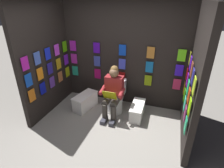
{
  "coord_description": "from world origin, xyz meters",
  "views": [
    {
      "loc": [
        -1.12,
        2.37,
        2.53
      ],
      "look_at": [
        0.01,
        -0.94,
        0.85
      ],
      "focal_mm": 29.15,
      "sensor_mm": 36.0,
      "label": 1
    }
  ],
  "objects_px": {
    "toilet": "(116,98)",
    "person_reading": "(113,92)",
    "comic_longbox_near": "(137,111)",
    "comic_longbox_far": "(85,101)"
  },
  "relations": [
    {
      "from": "toilet",
      "to": "comic_longbox_far",
      "type": "relative_size",
      "value": 1.06
    },
    {
      "from": "comic_longbox_near",
      "to": "comic_longbox_far",
      "type": "xyz_separation_m",
      "value": [
        1.3,
        0.05,
        0.02
      ]
    },
    {
      "from": "comic_longbox_near",
      "to": "toilet",
      "type": "bearing_deg",
      "value": -12.5
    },
    {
      "from": "comic_longbox_near",
      "to": "comic_longbox_far",
      "type": "height_order",
      "value": "comic_longbox_far"
    },
    {
      "from": "toilet",
      "to": "comic_longbox_far",
      "type": "bearing_deg",
      "value": 11.36
    },
    {
      "from": "comic_longbox_near",
      "to": "comic_longbox_far",
      "type": "relative_size",
      "value": 0.91
    },
    {
      "from": "toilet",
      "to": "comic_longbox_near",
      "type": "xyz_separation_m",
      "value": [
        -0.56,
        0.11,
        -0.16
      ]
    },
    {
      "from": "toilet",
      "to": "comic_longbox_far",
      "type": "height_order",
      "value": "toilet"
    },
    {
      "from": "toilet",
      "to": "person_reading",
      "type": "relative_size",
      "value": 0.65
    },
    {
      "from": "person_reading",
      "to": "comic_longbox_near",
      "type": "distance_m",
      "value": 0.72
    }
  ]
}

